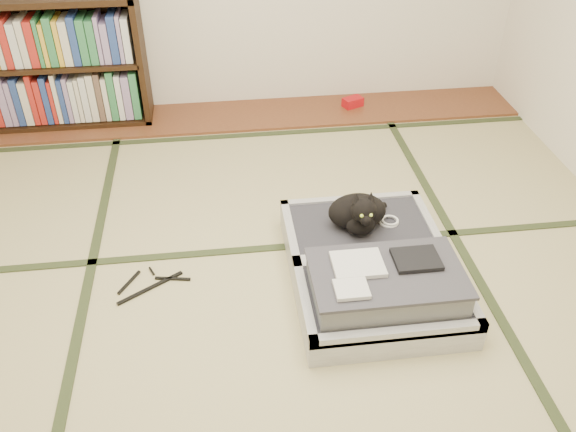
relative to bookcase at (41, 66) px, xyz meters
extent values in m
plane|color=tan|center=(1.48, -2.07, -0.45)|extent=(4.50, 4.50, 0.00)
cube|color=brown|center=(1.48, -0.07, -0.44)|extent=(4.00, 0.50, 0.02)
cube|color=#B50E14|center=(2.25, -0.04, -0.40)|extent=(0.17, 0.14, 0.07)
cube|color=#2D381E|center=(0.48, -2.07, -0.45)|extent=(0.05, 4.50, 0.01)
cube|color=#2D381E|center=(2.48, -2.07, -0.45)|extent=(0.05, 4.50, 0.01)
cube|color=#2D381E|center=(1.48, -1.67, -0.45)|extent=(4.00, 0.05, 0.01)
cube|color=#2D381E|center=(1.48, -0.37, -0.45)|extent=(4.00, 0.05, 0.01)
cube|color=black|center=(0.70, 0.00, 0.02)|extent=(0.04, 0.33, 0.92)
cube|color=black|center=(0.00, 0.00, -0.42)|extent=(1.44, 0.33, 0.04)
cube|color=black|center=(0.00, 0.00, 0.02)|extent=(1.38, 0.33, 0.03)
cube|color=black|center=(0.00, 0.15, 0.02)|extent=(1.44, 0.02, 0.92)
cube|color=gray|center=(0.00, -0.02, -0.20)|extent=(1.29, 0.23, 0.39)
cube|color=gray|center=(0.00, -0.02, 0.21)|extent=(1.29, 0.23, 0.35)
cube|color=silver|center=(1.92, -2.25, -0.38)|extent=(0.80, 0.53, 0.14)
cube|color=#313139|center=(1.92, -2.25, -0.35)|extent=(0.71, 0.45, 0.10)
cube|color=silver|center=(1.92, -2.50, -0.31)|extent=(0.80, 0.04, 0.05)
cube|color=silver|center=(1.92, -2.01, -0.31)|extent=(0.80, 0.04, 0.05)
cube|color=silver|center=(1.54, -2.25, -0.31)|extent=(0.04, 0.53, 0.05)
cube|color=silver|center=(2.30, -2.25, -0.31)|extent=(0.04, 0.53, 0.05)
cube|color=silver|center=(1.92, -1.72, -0.38)|extent=(0.80, 0.53, 0.14)
cube|color=#313139|center=(1.92, -1.72, -0.35)|extent=(0.71, 0.45, 0.10)
cube|color=silver|center=(1.92, -1.97, -0.31)|extent=(0.80, 0.04, 0.05)
cube|color=silver|center=(1.92, -1.48, -0.31)|extent=(0.80, 0.04, 0.05)
cube|color=silver|center=(1.54, -1.72, -0.31)|extent=(0.04, 0.53, 0.05)
cube|color=silver|center=(2.30, -1.72, -0.31)|extent=(0.04, 0.53, 0.05)
cylinder|color=black|center=(1.92, -1.99, -0.30)|extent=(0.72, 0.03, 0.03)
cube|color=gray|center=(1.92, -2.25, -0.25)|extent=(0.68, 0.42, 0.14)
cube|color=#3B3A42|center=(1.92, -2.25, -0.17)|extent=(0.70, 0.44, 0.02)
cube|color=silver|center=(1.79, -2.20, -0.15)|extent=(0.23, 0.19, 0.02)
cube|color=black|center=(2.07, -2.20, -0.15)|extent=(0.21, 0.17, 0.02)
cube|color=silver|center=(1.73, -2.36, -0.15)|extent=(0.15, 0.13, 0.02)
cube|color=white|center=(1.68, -2.51, -0.38)|extent=(0.06, 0.01, 0.04)
cube|color=white|center=(1.81, -2.51, -0.39)|extent=(0.05, 0.01, 0.04)
cube|color=orange|center=(2.18, -2.51, -0.38)|extent=(0.05, 0.01, 0.04)
cube|color=#197F33|center=(2.11, -2.51, -0.35)|extent=(0.04, 0.01, 0.03)
ellipsoid|color=black|center=(1.90, -1.72, -0.20)|extent=(0.31, 0.20, 0.19)
ellipsoid|color=black|center=(1.90, -1.81, -0.22)|extent=(0.15, 0.11, 0.11)
ellipsoid|color=black|center=(1.90, -1.84, -0.11)|extent=(0.13, 0.12, 0.13)
sphere|color=black|center=(1.90, -1.90, -0.13)|extent=(0.06, 0.06, 0.06)
cone|color=black|center=(1.86, -1.82, -0.04)|extent=(0.05, 0.06, 0.06)
cone|color=black|center=(1.94, -1.82, -0.04)|extent=(0.05, 0.06, 0.06)
sphere|color=#A5BF33|center=(1.87, -1.90, -0.10)|extent=(0.02, 0.02, 0.02)
sphere|color=#A5BF33|center=(1.92, -1.90, -0.10)|extent=(0.02, 0.02, 0.02)
cylinder|color=black|center=(2.00, -1.63, -0.27)|extent=(0.19, 0.11, 0.03)
torus|color=white|center=(2.08, -1.72, -0.29)|extent=(0.11, 0.11, 0.01)
torus|color=white|center=(2.08, -1.72, -0.28)|extent=(0.09, 0.09, 0.01)
cube|color=black|center=(0.80, -1.91, -0.44)|extent=(0.32, 0.21, 0.01)
cube|color=black|center=(0.69, -1.86, -0.44)|extent=(0.11, 0.17, 0.01)
cube|color=black|center=(0.91, -1.86, -0.44)|extent=(0.18, 0.05, 0.01)
cylinder|color=black|center=(0.80, -1.79, -0.44)|extent=(0.04, 0.06, 0.01)
camera|label=1|loc=(1.20, -4.26, 1.68)|focal=38.00mm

